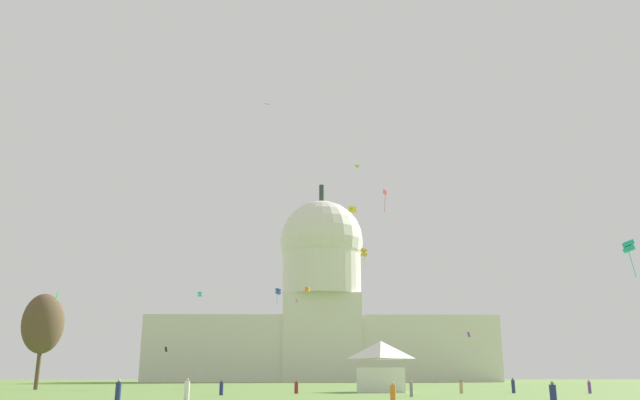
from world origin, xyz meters
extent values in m
cube|color=silver|center=(-27.21, 198.43, 10.95)|extent=(59.85, 18.79, 21.91)
cube|color=silver|center=(32.64, 198.43, 10.95)|extent=(59.85, 18.79, 21.91)
cube|color=silver|center=(2.71, 198.43, 14.64)|extent=(26.59, 20.66, 29.28)
cylinder|color=silver|center=(2.71, 198.43, 38.97)|extent=(27.89, 27.89, 19.37)
sphere|color=silver|center=(2.71, 198.43, 48.66)|extent=(29.80, 29.80, 29.80)
cylinder|color=#2D3833|center=(2.71, 198.43, 66.79)|extent=(1.80, 1.80, 6.47)
cube|color=white|center=(6.83, 55.23, 1.46)|extent=(6.58, 6.56, 2.93)
pyramid|color=white|center=(6.83, 55.23, 5.11)|extent=(6.91, 6.88, 2.19)
cylinder|color=brown|center=(-42.18, 71.17, 3.44)|extent=(0.61, 0.61, 6.89)
ellipsoid|color=brown|center=(-42.18, 71.17, 9.56)|extent=(7.93, 7.71, 8.89)
cylinder|color=gray|center=(7.53, 36.54, 0.64)|extent=(0.40, 0.40, 1.29)
sphere|color=tan|center=(7.53, 36.54, 1.40)|extent=(0.27, 0.27, 0.22)
cylinder|color=tan|center=(15.20, 48.66, 0.63)|extent=(0.56, 0.56, 1.26)
sphere|color=brown|center=(15.20, 48.66, 1.39)|extent=(0.32, 0.32, 0.24)
cylinder|color=orange|center=(3.54, 19.57, 0.64)|extent=(0.49, 0.49, 1.28)
sphere|color=tan|center=(3.54, 19.57, 1.38)|extent=(0.25, 0.25, 0.20)
cylinder|color=silver|center=(-12.16, 26.93, 0.76)|extent=(0.61, 0.61, 1.52)
sphere|color=tan|center=(-12.16, 26.93, 1.63)|extent=(0.30, 0.30, 0.21)
cylinder|color=navy|center=(21.69, 50.24, 0.74)|extent=(0.49, 0.49, 1.48)
sphere|color=brown|center=(21.69, 50.24, 1.60)|extent=(0.28, 0.28, 0.24)
cylinder|color=maroon|center=(-3.66, 48.48, 0.63)|extent=(0.62, 0.62, 1.25)
sphere|color=#A37556|center=(-3.66, 48.48, 1.36)|extent=(0.31, 0.31, 0.22)
cylinder|color=navy|center=(-17.86, 27.63, 0.73)|extent=(0.53, 0.53, 1.45)
sphere|color=beige|center=(-17.86, 27.63, 1.57)|extent=(0.27, 0.27, 0.24)
cylinder|color=#703D93|center=(29.86, 48.34, 0.64)|extent=(0.50, 0.50, 1.28)
sphere|color=tan|center=(29.86, 48.34, 1.41)|extent=(0.35, 0.35, 0.25)
cylinder|color=navy|center=(-11.34, 42.20, 0.66)|extent=(0.57, 0.57, 1.31)
sphere|color=brown|center=(-11.34, 42.20, 1.43)|extent=(0.34, 0.34, 0.24)
cylinder|color=navy|center=(14.50, 18.68, 0.67)|extent=(0.62, 0.62, 1.34)
sphere|color=#A37556|center=(14.50, 18.68, 1.45)|extent=(0.32, 0.32, 0.24)
cube|color=gold|center=(8.63, 96.11, 24.96)|extent=(1.33, 1.26, 0.78)
cube|color=gold|center=(8.63, 96.11, 25.75)|extent=(1.33, 1.26, 0.78)
cylinder|color=gold|center=(8.80, 96.11, 23.46)|extent=(0.36, 0.12, 2.49)
cube|color=teal|center=(29.12, 34.08, 13.94)|extent=(1.24, 1.19, 0.70)
cube|color=teal|center=(29.12, 34.08, 14.49)|extent=(1.24, 1.19, 0.70)
cylinder|color=#33BCDB|center=(29.26, 34.08, 12.43)|extent=(0.30, 0.44, 2.58)
pyramid|color=white|center=(23.32, 176.52, 25.59)|extent=(1.03, 1.52, 0.12)
cube|color=black|center=(-39.25, 144.57, 8.70)|extent=(0.87, 0.60, 1.33)
cube|color=purple|center=(39.45, 140.38, 12.35)|extent=(0.80, 0.55, 1.33)
cylinder|color=#8CD133|center=(39.50, 140.38, 10.74)|extent=(0.28, 0.20, 1.89)
cube|color=orange|center=(-2.41, 131.83, 22.44)|extent=(1.29, 1.29, 0.45)
cube|color=orange|center=(-2.41, 131.83, 23.07)|extent=(1.29, 1.29, 0.45)
cube|color=#33BCDB|center=(-28.02, 125.53, 20.41)|extent=(1.13, 1.11, 0.47)
cube|color=#33BCDB|center=(-28.02, 125.53, 21.03)|extent=(1.13, 1.11, 0.47)
cube|color=red|center=(11.94, 86.86, 35.02)|extent=(0.74, 0.79, 0.97)
cylinder|color=red|center=(11.87, 86.86, 32.86)|extent=(0.26, 0.19, 3.47)
cube|color=yellow|center=(6.14, 91.16, 32.49)|extent=(1.56, 1.57, 0.62)
cube|color=yellow|center=(6.14, 91.16, 33.06)|extent=(1.56, 1.57, 0.62)
cube|color=pink|center=(-5.65, 169.15, 24.22)|extent=(0.75, 0.24, 1.16)
pyramid|color=#8CD133|center=(6.58, 78.50, 37.13)|extent=(1.33, 1.70, 0.33)
cube|color=blue|center=(-9.24, 121.78, 20.61)|extent=(1.46, 1.42, 0.75)
cube|color=blue|center=(-9.24, 121.78, 21.31)|extent=(1.46, 1.42, 0.75)
cylinder|color=blue|center=(-9.44, 121.78, 19.27)|extent=(0.10, 0.15, 2.23)
cube|color=green|center=(-38.89, 66.90, 13.06)|extent=(0.44, 0.58, 1.27)
pyramid|color=#D1339E|center=(-11.23, 97.26, 56.92)|extent=(1.23, 0.81, 0.25)
camera|label=1|loc=(-2.53, -26.84, 1.89)|focal=35.78mm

